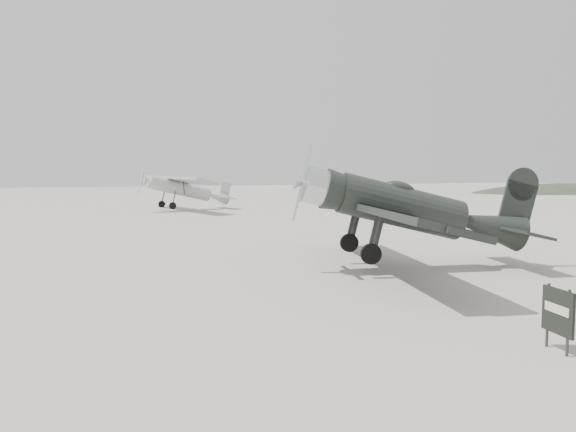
# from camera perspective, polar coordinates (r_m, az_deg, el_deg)

# --- Properties ---
(ground) EXTENTS (160.00, 160.00, 0.00)m
(ground) POSITION_cam_1_polar(r_m,az_deg,el_deg) (20.37, 2.28, -4.35)
(ground) COLOR gray
(ground) RESTS_ON ground
(hill_northeast) EXTENTS (32.00, 16.00, 5.20)m
(hill_northeast) POSITION_cam_1_polar(r_m,az_deg,el_deg) (81.97, 26.09, 2.18)
(hill_northeast) COLOR #2D3627
(hill_northeast) RESTS_ON ground
(lowwing_monoplane) EXTENTS (8.12, 11.31, 3.63)m
(lowwing_monoplane) POSITION_cam_1_polar(r_m,az_deg,el_deg) (18.56, 12.44, 0.60)
(lowwing_monoplane) COLOR black
(lowwing_monoplane) RESTS_ON ground
(highwing_monoplane) EXTENTS (7.48, 10.40, 2.96)m
(highwing_monoplane) POSITION_cam_1_polar(r_m,az_deg,el_deg) (43.58, -10.58, 3.00)
(highwing_monoplane) COLOR #B0B3B6
(highwing_monoplane) RESTS_ON ground
(sign_board) EXTENTS (0.15, 0.82, 1.19)m
(sign_board) POSITION_cam_1_polar(r_m,az_deg,el_deg) (11.27, 25.74, -8.83)
(sign_board) COLOR #333333
(sign_board) RESTS_ON ground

